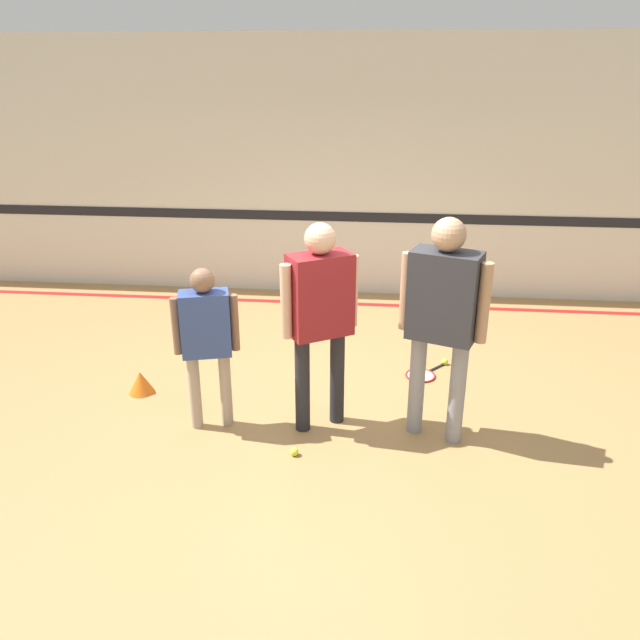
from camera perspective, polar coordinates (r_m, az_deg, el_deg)
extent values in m
plane|color=#A87F4C|center=(5.34, 0.50, -9.50)|extent=(16.00, 16.00, 0.00)
cube|color=silver|center=(8.02, 2.82, 13.47)|extent=(16.00, 0.06, 3.20)
cube|color=black|center=(8.09, 2.74, 9.40)|extent=(16.00, 0.01, 0.12)
cube|color=red|center=(7.96, 2.42, 1.51)|extent=(14.40, 0.10, 0.01)
cylinder|color=#232328|center=(5.08, -1.61, -5.90)|extent=(0.12, 0.12, 0.83)
cylinder|color=#232328|center=(5.20, 1.58, -5.21)|extent=(0.12, 0.12, 0.83)
cube|color=maroon|center=(4.84, 0.00, 2.28)|extent=(0.55, 0.48, 0.66)
sphere|color=#DBAD89|center=(4.70, 0.00, 7.44)|extent=(0.24, 0.24, 0.24)
cylinder|color=#DBAD89|center=(4.73, -3.13, 1.68)|extent=(0.09, 0.09, 0.59)
cylinder|color=#DBAD89|center=(4.96, 2.99, 2.66)|extent=(0.09, 0.09, 0.59)
cylinder|color=tan|center=(5.25, -11.37, -6.41)|extent=(0.10, 0.10, 0.66)
cylinder|color=tan|center=(5.24, -8.61, -6.25)|extent=(0.10, 0.10, 0.66)
cube|color=#334784|center=(4.99, -10.43, -0.33)|extent=(0.43, 0.31, 0.52)
sphere|color=brown|center=(4.87, -10.72, 3.58)|extent=(0.19, 0.19, 0.19)
cylinder|color=brown|center=(5.01, -13.03, -0.56)|extent=(0.07, 0.07, 0.47)
cylinder|color=brown|center=(4.99, -7.82, -0.24)|extent=(0.07, 0.07, 0.47)
cylinder|color=gray|center=(5.04, 12.42, -6.47)|extent=(0.13, 0.13, 0.87)
cylinder|color=gray|center=(5.11, 8.84, -5.76)|extent=(0.13, 0.13, 0.87)
cube|color=#2D2D33|center=(4.76, 11.27, 2.17)|extent=(0.57, 0.44, 0.69)
sphere|color=tan|center=(4.62, 11.70, 7.66)|extent=(0.25, 0.25, 0.25)
cylinder|color=tan|center=(4.70, 14.75, 1.49)|extent=(0.09, 0.09, 0.61)
cylinder|color=tan|center=(4.84, 7.87, 2.62)|extent=(0.09, 0.09, 0.61)
torus|color=red|center=(6.18, 9.17, -5.02)|extent=(0.42, 0.42, 0.02)
cylinder|color=silver|center=(6.18, 9.17, -5.02)|extent=(0.25, 0.25, 0.01)
cylinder|color=black|center=(6.36, 10.55, -4.33)|extent=(0.16, 0.17, 0.02)
sphere|color=black|center=(6.43, 11.12, -4.04)|extent=(0.03, 0.03, 0.03)
sphere|color=#CCE038|center=(4.94, -2.36, -11.94)|extent=(0.07, 0.07, 0.07)
sphere|color=#CCE038|center=(6.45, 11.34, -3.75)|extent=(0.07, 0.07, 0.07)
cone|color=orange|center=(6.01, -16.07, -5.48)|extent=(0.24, 0.24, 0.21)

